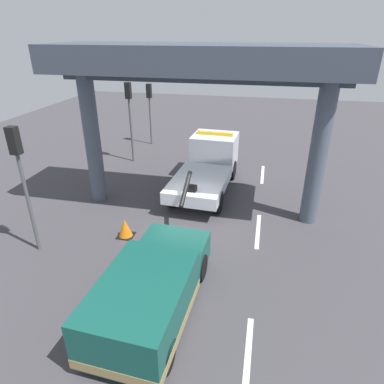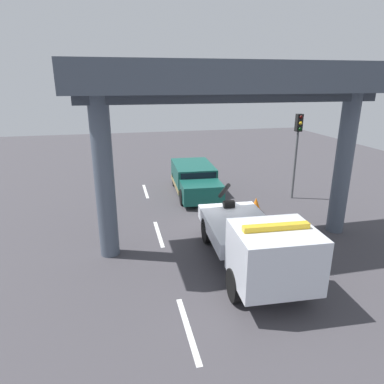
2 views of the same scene
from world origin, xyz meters
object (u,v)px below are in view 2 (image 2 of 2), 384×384
object	(u,v)px
tow_truck_white	(256,243)
traffic_cone_orange	(256,205)
towed_van_green	(195,180)
traffic_light_near	(298,138)

from	to	relation	value
tow_truck_white	traffic_cone_orange	distance (m)	5.96
towed_van_green	traffic_light_near	distance (m)	6.07
tow_truck_white	traffic_light_near	size ratio (longest dim) A/B	1.59
tow_truck_white	traffic_light_near	distance (m)	8.86
traffic_light_near	traffic_cone_orange	xyz separation A→B (m)	(1.48, -2.79, -2.99)
towed_van_green	tow_truck_white	bearing A→B (deg)	-0.27
traffic_light_near	traffic_cone_orange	bearing A→B (deg)	-62.04
tow_truck_white	towed_van_green	world-z (taller)	tow_truck_white
towed_van_green	traffic_cone_orange	xyz separation A→B (m)	(3.61, 2.29, -0.43)
towed_van_green	traffic_cone_orange	size ratio (longest dim) A/B	7.19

